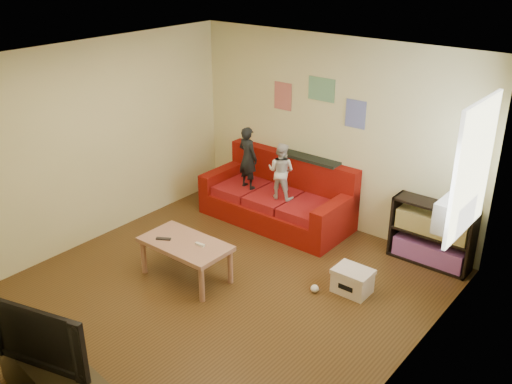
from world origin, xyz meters
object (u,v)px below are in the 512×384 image
Objects in this scene: sofa at (279,200)px; child_a at (248,158)px; child_b at (281,171)px; bookshelf at (432,237)px; television at (43,331)px; file_box at (352,281)px; coffee_table at (185,247)px; tv_stand at (53,381)px.

sofa is 2.36× the size of child_a.
child_a is 1.14× the size of child_b.
child_b is 2.19m from bookshelf.
sofa is at bearing 83.09° from television.
file_box is (1.67, -0.82, -0.71)m from child_b.
coffee_table is 1.06× the size of bookshelf.
sofa is 1.99× the size of coffee_table.
child_b is 4.07m from television.
television reaches higher than sofa.
television reaches higher than tv_stand.
sofa is 2.00m from coffee_table.
television is (-1.20, -3.21, 0.63)m from file_box.
child_b is (0.15, -0.18, 0.54)m from sofa.
child_b is at bearing 87.36° from coffee_table.
file_box is (1.82, -1.00, -0.17)m from sofa.
television is at bearing 112.02° from child_a.
child_b is at bearing -169.65° from bookshelf.
sofa reaches higher than tv_stand.
child_b is 4.11m from tv_stand.
child_a is at bearing -158.84° from sofa.
sofa is 2.08m from file_box.
sofa is at bearing 104.75° from tv_stand.
bookshelf is at bearing 5.30° from sofa.
television is (-1.63, -4.42, 0.41)m from bookshelf.
sofa is 1.70× the size of tv_stand.
child_b reaches higher than coffee_table.
television is (1.07, -4.04, -0.14)m from child_a.
tv_stand is at bearing -110.25° from bookshelf.
television is (0.62, -4.21, 0.46)m from sofa.
tv_stand is at bearing -81.65° from sofa.
file_box is at bearing 167.20° from child_a.
child_b reaches higher than tv_stand.
child_a is (-0.45, -0.18, 0.60)m from sofa.
coffee_table is (0.52, -1.82, -0.50)m from child_a.
television is at bearing -110.25° from bookshelf.
coffee_table is 1.06× the size of television.
sofa reaches higher than coffee_table.
child_b reaches higher than television.
tv_stand is (1.07, -4.04, -0.68)m from child_a.
coffee_table is at bearing 113.01° from child_a.
bookshelf is (2.70, 0.38, -0.55)m from child_a.
file_box is 0.34× the size of tv_stand.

